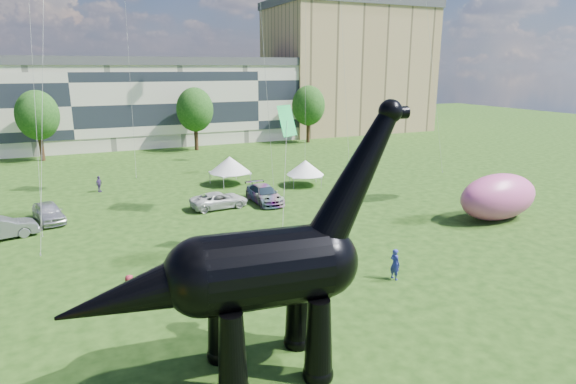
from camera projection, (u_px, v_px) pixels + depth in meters
name	position (u px, v px, depth m)	size (l,w,h in m)	color
ground	(313.00, 361.00, 19.70)	(220.00, 220.00, 0.00)	#16330C
terrace_row	(71.00, 107.00, 69.83)	(78.00, 11.00, 12.00)	beige
apartment_block	(347.00, 71.00, 90.13)	(28.00, 18.00, 22.00)	tan
tree_mid_left	(37.00, 111.00, 60.22)	(5.20, 5.20, 9.44)	#382314
tree_mid_right	(195.00, 106.00, 68.10)	(5.20, 5.20, 9.44)	#382314
tree_far_right	(308.00, 102.00, 75.20)	(5.20, 5.20, 9.44)	#382314
dinosaur_sculpture	(252.00, 275.00, 18.03)	(13.41, 4.03, 10.92)	black
car_silver	(48.00, 212.00, 37.20)	(1.82, 4.52, 1.54)	silver
car_white	(219.00, 200.00, 40.93)	(2.26, 4.89, 1.36)	silver
car_dark	(264.00, 194.00, 42.54)	(2.13, 5.23, 1.52)	#595960
gazebo_near	(230.00, 165.00, 48.88)	(4.84, 4.84, 2.89)	silver
gazebo_far	(305.00, 168.00, 48.43)	(4.65, 4.65, 2.61)	white
inflatable_pink	(498.00, 197.00, 37.63)	(7.29, 3.64, 3.64)	#D05193
visitors	(195.00, 240.00, 31.02)	(50.76, 43.58, 1.88)	olive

